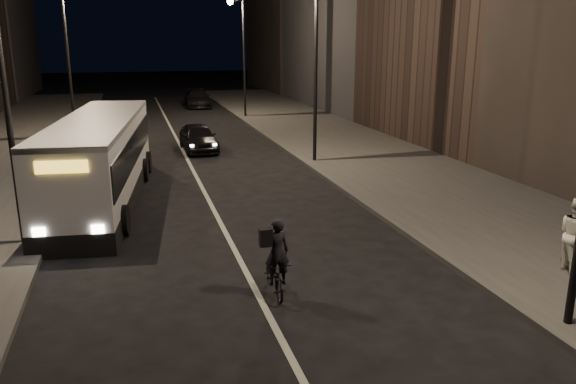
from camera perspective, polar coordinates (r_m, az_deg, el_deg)
ground at (r=13.66m, az=-3.81°, el=-9.01°), size 180.00×180.00×0.00m
sidewalk_right at (r=28.95m, az=6.93°, el=4.20°), size 7.00×70.00×0.16m
streetlight_right_mid at (r=25.43m, az=2.27°, el=14.75°), size 1.20×0.44×8.12m
streetlight_right_far at (r=40.95m, az=-4.89°, el=14.94°), size 1.20×0.44×8.12m
streetlight_left_near at (r=16.44m, az=-26.36°, el=12.89°), size 1.20×0.44×8.12m
streetlight_left_far at (r=34.31m, az=-21.13°, el=13.93°), size 1.20×0.44×8.12m
city_bus at (r=20.79m, az=-18.50°, el=3.46°), size 3.65×11.25×2.98m
cyclist_on_bicycle at (r=12.75m, az=-1.29°, el=-7.80°), size 0.61×1.62×1.85m
pedestrian_woman at (r=15.16m, az=27.21°, el=-3.86°), size 0.84×1.00×1.84m
car_near at (r=29.35m, az=-9.10°, el=5.51°), size 1.78×4.16×1.40m
car_mid at (r=39.18m, az=-16.40°, el=7.56°), size 1.60×4.41×1.45m
car_far at (r=48.55m, az=-9.16°, el=9.38°), size 2.12×4.99×1.44m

